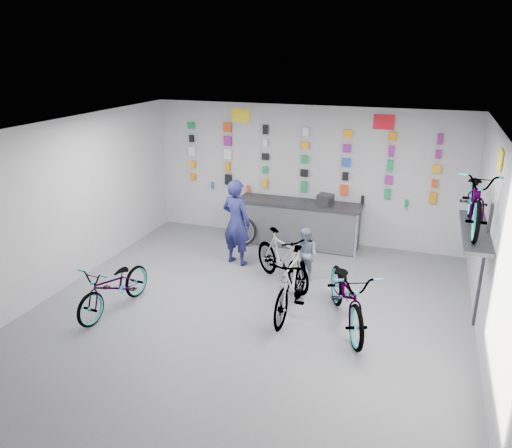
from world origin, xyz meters
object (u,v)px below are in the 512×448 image
at_px(clerk, 236,222).
at_px(customer, 305,255).
at_px(bike_service, 282,258).
at_px(bike_center, 291,283).
at_px(bike_right, 347,294).
at_px(bike_left, 115,286).
at_px(counter, 298,224).

height_order(clerk, customer, clerk).
relative_size(bike_service, customer, 1.65).
distance_m(bike_center, bike_right, 0.92).
relative_size(bike_center, customer, 1.75).
bearing_deg(bike_left, counter, 67.76).
relative_size(counter, bike_left, 1.61).
relative_size(bike_left, customer, 1.64).
bearing_deg(bike_center, bike_left, -161.48).
bearing_deg(bike_right, customer, 103.86).
distance_m(counter, customer, 1.74).
bearing_deg(bike_center, clerk, 135.65).
bearing_deg(bike_left, clerk, 71.11).
relative_size(bike_right, bike_service, 1.21).
xyz_separation_m(bike_service, customer, (0.36, 0.30, 0.01)).
height_order(bike_right, bike_service, bike_right).
bearing_deg(bike_center, counter, 103.54).
bearing_deg(clerk, counter, -109.31).
relative_size(bike_left, bike_center, 0.94).
distance_m(bike_right, bike_service, 1.73).
height_order(bike_center, clerk, clerk).
height_order(bike_service, customer, customer).
distance_m(bike_service, clerk, 1.33).
bearing_deg(clerk, customer, -176.22).
height_order(bike_left, bike_center, bike_center).
relative_size(bike_right, clerk, 1.16).
height_order(bike_left, bike_right, bike_right).
distance_m(clerk, customer, 1.56).
height_order(counter, bike_service, bike_service).
xyz_separation_m(bike_center, customer, (-0.09, 1.30, -0.03)).
relative_size(counter, customer, 2.65).
xyz_separation_m(bike_left, customer, (2.68, 2.17, 0.07)).
bearing_deg(customer, clerk, -163.81).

